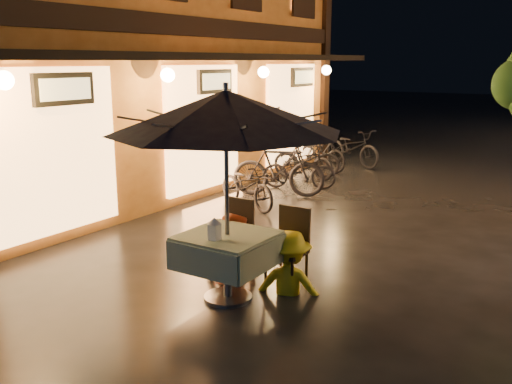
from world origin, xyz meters
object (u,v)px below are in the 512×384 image
Objects in this scene: cafe_table at (227,250)px; table_lantern at (214,227)px; person_orange at (231,215)px; person_yellow at (290,233)px; patio_umbrella at (226,112)px; bicycle_0 at (247,186)px.

table_lantern reaches higher than cafe_table.
table_lantern is 0.92m from person_orange.
cafe_table is 0.77m from person_yellow.
table_lantern is 0.17× the size of person_yellow.
table_lantern is (0.00, -0.24, -1.23)m from patio_umbrella.
table_lantern is at bearing -129.98° from bicycle_0.
person_orange is 0.85m from person_yellow.
person_orange is at bearing -128.64° from bicycle_0.
person_yellow is at bearing 59.97° from table_lantern.
patio_umbrella is at bearing -128.41° from bicycle_0.
patio_umbrella is 1.60× the size of person_orange.
person_orange is at bearing 121.68° from patio_umbrella.
patio_umbrella reaches higher than person_yellow.
patio_umbrella is 1.61m from person_yellow.
patio_umbrella is 1.50m from person_orange.
bicycle_0 is at bearing -62.93° from person_orange.
cafe_table is at bearing 31.53° from person_yellow.
bicycle_0 is at bearing 120.52° from cafe_table.
patio_umbrella is 1.80× the size of person_yellow.
cafe_table is 0.62× the size of bicycle_0.
person_orange is at bearing 121.68° from cafe_table.
bicycle_0 is at bearing 118.95° from table_lantern.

